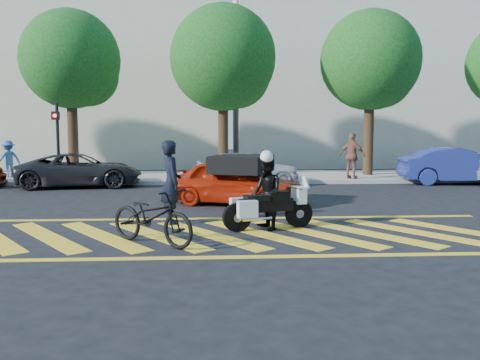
{
  "coord_description": "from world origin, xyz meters",
  "views": [
    {
      "loc": [
        -0.58,
        -10.39,
        2.18
      ],
      "look_at": [
        0.09,
        0.89,
        1.05
      ],
      "focal_mm": 38.0,
      "sensor_mm": 36.0,
      "label": 1
    }
  ],
  "objects": [
    {
      "name": "parked_right",
      "position": [
        9.25,
        9.2,
        0.73
      ],
      "size": [
        4.59,
        2.07,
        1.46
      ],
      "primitive_type": "imported",
      "rotation": [
        0.0,
        0.0,
        1.45
      ],
      "color": "navy",
      "rests_on": "ground"
    },
    {
      "name": "tree_right",
      "position": [
        6.63,
        12.06,
        5.05
      ],
      "size": [
        4.4,
        4.4,
        7.41
      ],
      "color": "black",
      "rests_on": "ground"
    },
    {
      "name": "sidewalk",
      "position": [
        0.0,
        12.0,
        0.07
      ],
      "size": [
        60.0,
        5.0,
        0.15
      ],
      "primitive_type": "cube",
      "color": "#9E998E",
      "rests_on": "ground"
    },
    {
      "name": "tree_left",
      "position": [
        -6.37,
        12.06,
        4.99
      ],
      "size": [
        4.2,
        4.2,
        7.26
      ],
      "color": "black",
      "rests_on": "ground"
    },
    {
      "name": "parked_mid_left",
      "position": [
        -5.5,
        9.05,
        0.64
      ],
      "size": [
        4.83,
        2.71,
        1.28
      ],
      "primitive_type": "imported",
      "rotation": [
        0.0,
        0.0,
        1.7
      ],
      "color": "black",
      "rests_on": "ground"
    },
    {
      "name": "signal_pole",
      "position": [
        -6.5,
        9.74,
        1.92
      ],
      "size": [
        0.28,
        0.43,
        3.2
      ],
      "color": "black",
      "rests_on": "ground"
    },
    {
      "name": "police_motorcycle",
      "position": [
        0.65,
        0.47,
        0.5
      ],
      "size": [
        2.04,
        0.96,
        0.92
      ],
      "rotation": [
        0.0,
        0.0,
        0.29
      ],
      "color": "black",
      "rests_on": "ground"
    },
    {
      "name": "building_right",
      "position": [
        9.0,
        21.0,
        5.5
      ],
      "size": [
        16.0,
        8.0,
        11.0
      ],
      "primitive_type": "cube",
      "color": "beige",
      "rests_on": "ground"
    },
    {
      "name": "building_left",
      "position": [
        -8.0,
        21.0,
        5.0
      ],
      "size": [
        16.0,
        8.0,
        10.0
      ],
      "primitive_type": "cube",
      "color": "beige",
      "rests_on": "ground"
    },
    {
      "name": "bicycle",
      "position": [
        -1.68,
        -0.82,
        0.54
      ],
      "size": [
        2.04,
        1.82,
        1.07
      ],
      "primitive_type": "imported",
      "rotation": [
        0.0,
        0.0,
        0.9
      ],
      "color": "black",
      "rests_on": "ground"
    },
    {
      "name": "pedestrian_right",
      "position": [
        5.25,
        10.12,
        1.1
      ],
      "size": [
        1.16,
        1.05,
        1.89
      ],
      "primitive_type": "imported",
      "rotation": [
        0.0,
        0.0,
        2.47
      ],
      "color": "#925942",
      "rests_on": "sidewalk"
    },
    {
      "name": "parked_mid_right",
      "position": [
        0.85,
        9.2,
        0.68
      ],
      "size": [
        4.11,
        1.91,
        1.36
      ],
      "primitive_type": "imported",
      "rotation": [
        0.0,
        0.0,
        1.65
      ],
      "color": "#BABABE",
      "rests_on": "ground"
    },
    {
      "name": "officer_moto",
      "position": [
        0.64,
        0.48,
        0.8
      ],
      "size": [
        0.8,
        0.91,
        1.6
      ],
      "primitive_type": "imported",
      "rotation": [
        0.0,
        0.0,
        -1.29
      ],
      "color": "black",
      "rests_on": "ground"
    },
    {
      "name": "crosswalk",
      "position": [
        -0.04,
        0.0,
        0.0
      ],
      "size": [
        12.33,
        4.0,
        0.01
      ],
      "color": "yellow",
      "rests_on": "ground"
    },
    {
      "name": "tree_center",
      "position": [
        0.13,
        12.06,
        5.1
      ],
      "size": [
        4.6,
        4.6,
        7.56
      ],
      "color": "black",
      "rests_on": "ground"
    },
    {
      "name": "red_convertible",
      "position": [
        0.07,
        4.21,
        0.66
      ],
      "size": [
        4.15,
        2.82,
        1.31
      ],
      "primitive_type": "imported",
      "rotation": [
        0.0,
        0.0,
        1.21
      ],
      "color": "#B01F08",
      "rests_on": "ground"
    },
    {
      "name": "pedestrian_left",
      "position": [
        -9.12,
        11.62,
        0.93
      ],
      "size": [
        1.13,
        1.13,
        1.57
      ],
      "primitive_type": "imported",
      "rotation": [
        0.0,
        0.0,
        3.92
      ],
      "color": "#385F9A",
      "rests_on": "sidewalk"
    },
    {
      "name": "officer_bike",
      "position": [
        -1.48,
        1.31,
        0.97
      ],
      "size": [
        0.63,
        0.8,
        1.94
      ],
      "primitive_type": "imported",
      "rotation": [
        0.0,
        0.0,
        1.84
      ],
      "color": "black",
      "rests_on": "ground"
    },
    {
      "name": "ground",
      "position": [
        0.0,
        0.0,
        0.0
      ],
      "size": [
        90.0,
        90.0,
        0.0
      ],
      "primitive_type": "plane",
      "color": "black",
      "rests_on": "ground"
    }
  ]
}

